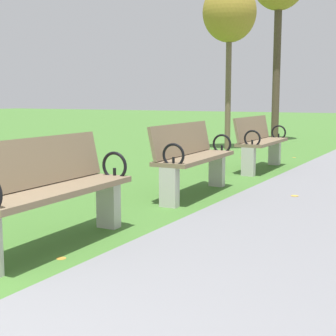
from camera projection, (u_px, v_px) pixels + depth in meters
park_bench_2 at (51, 189)px, 4.04m from camera, size 0.52×1.61×0.90m
park_bench_3 at (192, 157)px, 6.24m from camera, size 0.55×1.62×0.90m
park_bench_4 at (260, 141)px, 8.44m from camera, size 0.52×1.61×0.90m
tree_3 at (229, 14)px, 11.40m from camera, size 1.23×1.23×3.83m
scattered_leaves at (178, 220)px, 4.98m from camera, size 5.03×12.18×0.02m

